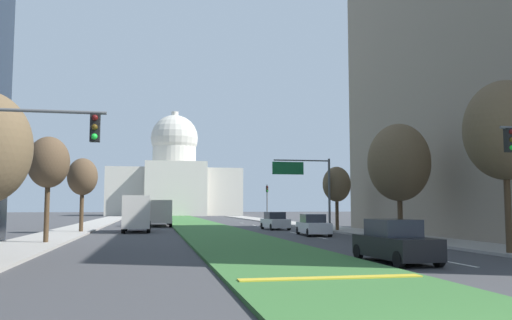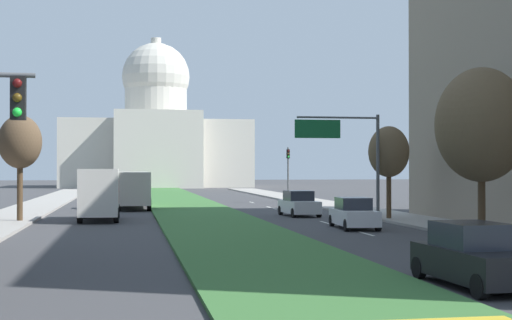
# 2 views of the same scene
# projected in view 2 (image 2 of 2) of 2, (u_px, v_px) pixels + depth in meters

# --- Properties ---
(ground_plane) EXTENTS (281.73, 281.73, 0.00)m
(ground_plane) POSITION_uv_depth(u_px,v_px,m) (181.00, 203.00, 69.12)
(ground_plane) COLOR #3D3D3F
(grass_median) EXTENTS (6.27, 115.25, 0.14)m
(grass_median) POSITION_uv_depth(u_px,v_px,m) (187.00, 206.00, 62.81)
(grass_median) COLOR #386B33
(grass_median) RESTS_ON ground_plane
(lane_dashes_right) EXTENTS (0.16, 54.39, 0.01)m
(lane_dashes_right) POSITION_uv_depth(u_px,v_px,m) (318.00, 220.00, 46.31)
(lane_dashes_right) COLOR silver
(lane_dashes_right) RESTS_ON ground_plane
(sidewalk_left) EXTENTS (4.00, 115.25, 0.15)m
(sidewalk_left) POSITION_uv_depth(u_px,v_px,m) (24.00, 212.00, 54.40)
(sidewalk_left) COLOR #9E9991
(sidewalk_left) RESTS_ON ground_plane
(sidewalk_right) EXTENTS (4.00, 115.25, 0.15)m
(sidewalk_right) POSITION_uv_depth(u_px,v_px,m) (351.00, 209.00, 58.59)
(sidewalk_right) COLOR #9E9991
(sidewalk_right) RESTS_ON ground_plane
(capitol_building) EXTENTS (32.36, 23.10, 26.40)m
(capitol_building) POSITION_uv_depth(u_px,v_px,m) (156.00, 137.00, 131.51)
(capitol_building) COLOR beige
(capitol_building) RESTS_ON ground_plane
(traffic_light_far_right) EXTENTS (0.28, 0.35, 5.20)m
(traffic_light_far_right) POSITION_uv_depth(u_px,v_px,m) (288.00, 168.00, 69.64)
(traffic_light_far_right) COLOR #515456
(traffic_light_far_right) RESTS_ON ground_plane
(overhead_guide_sign) EXTENTS (5.28, 0.20, 6.50)m
(overhead_guide_sign) POSITION_uv_depth(u_px,v_px,m) (347.00, 145.00, 44.92)
(overhead_guide_sign) COLOR #515456
(overhead_guide_sign) RESTS_ON ground_plane
(street_tree_right_mid) EXTENTS (4.16, 4.16, 7.82)m
(street_tree_right_mid) POSITION_uv_depth(u_px,v_px,m) (481.00, 125.00, 33.75)
(street_tree_right_mid) COLOR #4C3823
(street_tree_right_mid) RESTS_ON ground_plane
(street_tree_left_far) EXTENTS (2.54, 2.54, 6.41)m
(street_tree_left_far) POSITION_uv_depth(u_px,v_px,m) (20.00, 143.00, 44.33)
(street_tree_left_far) COLOR #4C3823
(street_tree_left_far) RESTS_ON ground_plane
(street_tree_right_far) EXTENTS (2.54, 2.54, 5.87)m
(street_tree_right_far) POSITION_uv_depth(u_px,v_px,m) (389.00, 152.00, 46.43)
(street_tree_right_far) COLOR #4C3823
(street_tree_right_far) RESTS_ON ground_plane
(sedan_lead_stopped) EXTENTS (2.01, 4.55, 1.75)m
(sedan_lead_stopped) POSITION_uv_depth(u_px,v_px,m) (474.00, 257.00, 20.38)
(sedan_lead_stopped) COLOR black
(sedan_lead_stopped) RESTS_ON ground_plane
(sedan_midblock) EXTENTS (2.12, 4.61, 1.67)m
(sedan_midblock) POSITION_uv_depth(u_px,v_px,m) (354.00, 214.00, 40.12)
(sedan_midblock) COLOR silver
(sedan_midblock) RESTS_ON ground_plane
(sedan_distant) EXTENTS (2.20, 4.24, 1.72)m
(sedan_distant) POSITION_uv_depth(u_px,v_px,m) (299.00, 204.00, 50.69)
(sedan_distant) COLOR silver
(sedan_distant) RESTS_ON ground_plane
(sedan_far_horizon) EXTENTS (1.98, 4.30, 1.65)m
(sedan_far_horizon) POSITION_uv_depth(u_px,v_px,m) (101.00, 199.00, 60.34)
(sedan_far_horizon) COLOR #4C5156
(sedan_far_horizon) RESTS_ON ground_plane
(box_truck_delivery) EXTENTS (2.40, 6.40, 3.20)m
(box_truck_delivery) POSITION_uv_depth(u_px,v_px,m) (99.00, 194.00, 45.96)
(box_truck_delivery) COLOR maroon
(box_truck_delivery) RESTS_ON ground_plane
(city_bus) EXTENTS (2.62, 11.00, 2.95)m
(city_bus) POSITION_uv_depth(u_px,v_px,m) (133.00, 186.00, 60.60)
(city_bus) COLOR beige
(city_bus) RESTS_ON ground_plane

